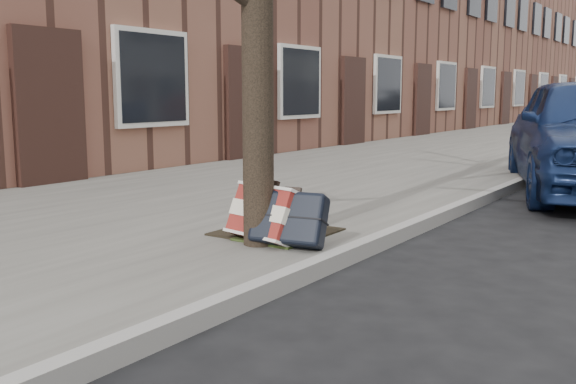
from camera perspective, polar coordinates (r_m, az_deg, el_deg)
The scene contains 6 objects.
ground at distance 3.49m, azimuth 14.78°, elevation -12.93°, with size 120.00×120.00×0.00m, color black.
near_sidewalk at distance 18.73m, azimuth 19.88°, elevation 4.50°, with size 5.00×70.00×0.12m, color slate.
house_near at distance 21.96m, azimuth 5.56°, elevation 14.51°, with size 6.80×40.00×7.00m, color brown.
dirt_patch at distance 5.38m, azimuth -1.03°, elevation -3.54°, with size 0.85×0.85×0.01m, color black.
suitcase_red at distance 4.99m, azimuth -2.16°, elevation -1.96°, with size 0.58×0.16×0.42m, color maroon.
suitcase_navy at distance 4.84m, azimuth 0.10°, elevation -2.33°, with size 0.57×0.18×0.41m, color black.
Camera 1 is at (1.07, -3.07, 1.27)m, focal length 40.00 mm.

